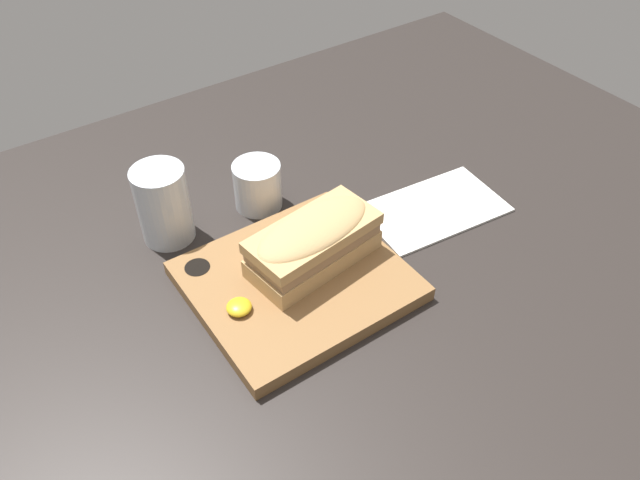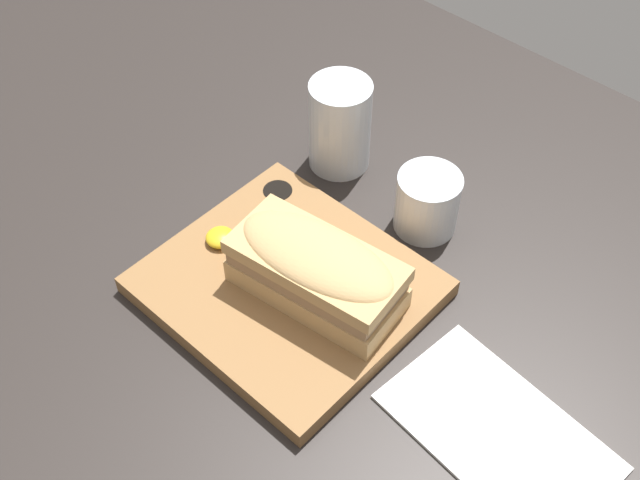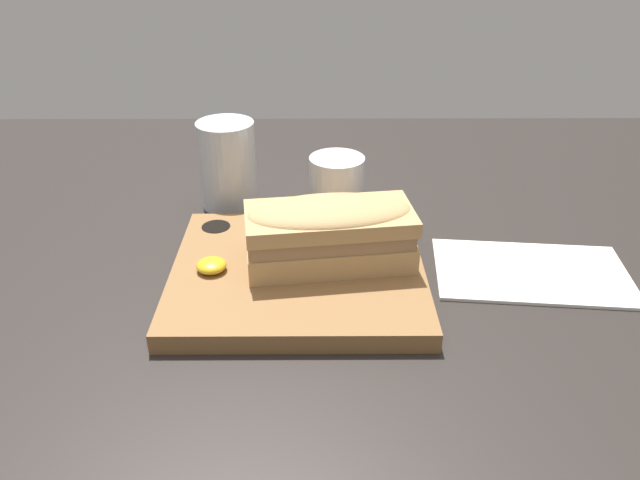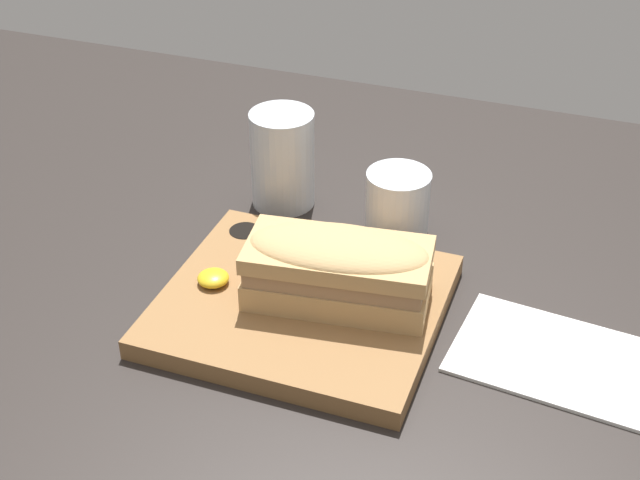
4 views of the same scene
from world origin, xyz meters
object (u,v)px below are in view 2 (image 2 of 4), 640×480
object	(u,v)px
water_glass	(340,130)
wine_glass	(427,204)
napkin	(498,432)
serving_board	(287,285)
sandwich	(316,269)

from	to	relation	value
water_glass	wine_glass	xyz separation A→B (cm)	(14.90, -1.33, -1.71)
wine_glass	napkin	xyz separation A→B (cm)	(22.16, -17.00, -3.31)
serving_board	wine_glass	world-z (taller)	wine_glass
wine_glass	napkin	world-z (taller)	wine_glass
water_glass	wine_glass	distance (cm)	15.05
sandwich	water_glass	bearing A→B (deg)	125.74
water_glass	wine_glass	world-z (taller)	water_glass
sandwich	wine_glass	distance (cm)	17.78
water_glass	napkin	bearing A→B (deg)	-26.31
serving_board	napkin	world-z (taller)	serving_board
water_glass	wine_glass	size ratio (longest dim) A/B	1.59
serving_board	sandwich	bearing A→B (deg)	13.90
serving_board	wine_glass	bearing A→B (deg)	75.02
sandwich	napkin	size ratio (longest dim) A/B	0.84
serving_board	water_glass	distance (cm)	22.50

